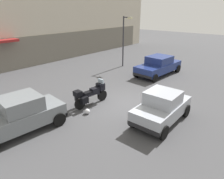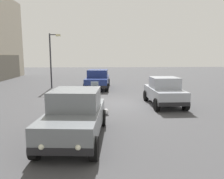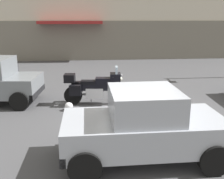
% 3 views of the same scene
% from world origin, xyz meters
% --- Properties ---
extents(ground_plane, '(80.00, 80.00, 0.00)m').
position_xyz_m(ground_plane, '(0.00, 0.00, 0.00)').
color(ground_plane, '#424244').
extents(motorcycle, '(2.26, 0.83, 1.36)m').
position_xyz_m(motorcycle, '(-1.35, 1.52, 0.62)').
color(motorcycle, black).
rests_on(motorcycle, ground).
extents(helmet, '(0.28, 0.28, 0.28)m').
position_xyz_m(helmet, '(-2.23, 0.90, 0.14)').
color(helmet, silver).
rests_on(helmet, ground).
extents(car_hatchback_near, '(3.98, 2.09, 1.64)m').
position_xyz_m(car_hatchback_near, '(-5.19, 1.99, 0.81)').
color(car_hatchback_near, slate).
rests_on(car_hatchback_near, ground).
extents(car_sedan_far, '(4.67, 2.20, 1.56)m').
position_xyz_m(car_sedan_far, '(6.24, 1.34, 0.78)').
color(car_sedan_far, navy).
rests_on(car_sedan_far, ground).
extents(car_compact_side, '(3.49, 1.72, 1.56)m').
position_xyz_m(car_compact_side, '(-0.42, -2.38, 0.77)').
color(car_compact_side, '#9EA3AD').
rests_on(car_compact_side, ground).
extents(streetlamp_curbside, '(0.28, 0.94, 4.54)m').
position_xyz_m(streetlamp_curbside, '(6.51, 5.11, 2.78)').
color(streetlamp_curbside, '#2D2D33').
rests_on(streetlamp_curbside, ground).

